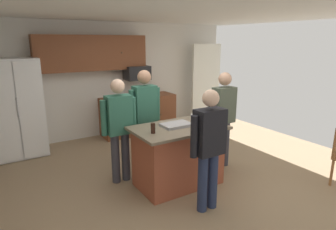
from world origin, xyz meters
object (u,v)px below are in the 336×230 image
object	(u,v)px
microwave_over_range	(137,73)
tumbler_amber	(202,119)
person_guest_right	(145,113)
person_guest_by_door	(209,143)
kitchen_island	(178,155)
person_guest_left	(119,124)
glass_stout_tall	(153,128)
person_host_foreground	(223,114)
mug_blue_stoneware	(193,117)
serving_tray	(176,125)
refrigerator	(16,108)

from	to	relation	value
microwave_over_range	tumbler_amber	size ratio (longest dim) A/B	3.55
person_guest_right	person_guest_by_door	world-z (taller)	person_guest_right
kitchen_island	person_guest_left	bearing A→B (deg)	141.48
person_guest_right	glass_stout_tall	size ratio (longest dim) A/B	11.94
person_guest_left	tumbler_amber	xyz separation A→B (m)	(1.09, -0.66, 0.07)
microwave_over_range	person_host_foreground	size ratio (longest dim) A/B	0.33
mug_blue_stoneware	person_guest_by_door	bearing A→B (deg)	-115.77
person_guest_by_door	mug_blue_stoneware	distance (m)	1.08
kitchen_island	person_guest_right	world-z (taller)	person_guest_right
person_guest_by_door	person_guest_right	bearing A→B (deg)	8.15
person_host_foreground	serving_tray	world-z (taller)	person_host_foreground
person_guest_by_door	microwave_over_range	bearing A→B (deg)	-7.15
person_guest_right	glass_stout_tall	bearing A→B (deg)	-32.27
person_host_foreground	tumbler_amber	size ratio (longest dim) A/B	10.62
mug_blue_stoneware	serving_tray	world-z (taller)	mug_blue_stoneware
person_guest_by_door	mug_blue_stoneware	xyz separation A→B (m)	(0.47, 0.97, 0.06)
microwave_over_range	person_guest_left	distance (m)	2.60
kitchen_island	person_guest_by_door	world-z (taller)	person_guest_by_door
person_guest_by_door	glass_stout_tall	bearing A→B (deg)	34.86
person_guest_left	glass_stout_tall	distance (m)	0.69
person_guest_left	serving_tray	xyz separation A→B (m)	(0.70, -0.53, 0.02)
person_guest_by_door	tumbler_amber	size ratio (longest dim) A/B	10.21
refrigerator	person_guest_by_door	xyz separation A→B (m)	(1.90, -3.38, -0.01)
microwave_over_range	kitchen_island	xyz separation A→B (m)	(-0.64, -2.72, -0.98)
glass_stout_tall	serving_tray	world-z (taller)	glass_stout_tall
person_guest_left	tumbler_amber	size ratio (longest dim) A/B	10.37
refrigerator	person_host_foreground	world-z (taller)	refrigerator
kitchen_island	mug_blue_stoneware	size ratio (longest dim) A/B	11.13
refrigerator	person_guest_right	bearing A→B (deg)	-45.66
refrigerator	microwave_over_range	distance (m)	2.65
microwave_over_range	person_guest_by_door	world-z (taller)	person_guest_by_door
refrigerator	person_guest_by_door	distance (m)	3.88
kitchen_island	serving_tray	world-z (taller)	serving_tray
kitchen_island	mug_blue_stoneware	distance (m)	0.68
kitchen_island	serving_tray	bearing A→B (deg)	111.73
person_host_foreground	person_guest_by_door	distance (m)	1.42
refrigerator	person_guest_right	distance (m)	2.57
person_guest_by_door	glass_stout_tall	xyz separation A→B (m)	(-0.42, 0.70, 0.08)
microwave_over_range	person_guest_right	distance (m)	2.16
mug_blue_stoneware	serving_tray	xyz separation A→B (m)	(-0.43, -0.15, -0.03)
person_guest_by_door	serving_tray	size ratio (longest dim) A/B	3.66
person_host_foreground	mug_blue_stoneware	world-z (taller)	person_host_foreground
person_host_foreground	person_guest_right	bearing A→B (deg)	-35.86
kitchen_island	tumbler_amber	world-z (taller)	tumbler_amber
person_host_foreground	person_guest_left	xyz separation A→B (m)	(-1.74, 0.42, -0.03)
person_guest_right	serving_tray	bearing A→B (deg)	-0.55
person_host_foreground	serving_tray	size ratio (longest dim) A/B	3.81
tumbler_amber	glass_stout_tall	bearing A→B (deg)	178.68
refrigerator	mug_blue_stoneware	distance (m)	3.38
person_guest_by_door	serving_tray	bearing A→B (deg)	1.30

